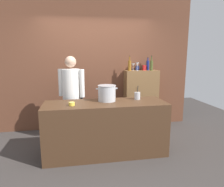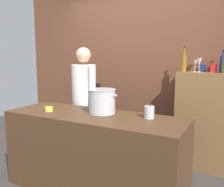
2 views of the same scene
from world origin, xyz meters
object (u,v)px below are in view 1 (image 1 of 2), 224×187
(chef, at_px, (72,93))
(wine_bottle_amber, at_px, (130,65))
(wine_bottle_olive, at_px, (151,65))
(wine_glass_tall, at_px, (137,65))
(spice_tin_navy, at_px, (137,68))
(stockpot_large, at_px, (107,93))
(butter_jar, at_px, (72,104))
(wine_bottle_cobalt, at_px, (148,65))
(spice_tin_red, at_px, (144,68))
(utensil_crock, at_px, (137,96))
(wine_glass_short, at_px, (133,65))

(chef, xyz_separation_m, wine_bottle_amber, (1.27, 0.50, 0.49))
(wine_bottle_olive, xyz_separation_m, wine_glass_tall, (-0.31, 0.06, 0.01))
(wine_glass_tall, height_order, spice_tin_navy, wine_glass_tall)
(stockpot_large, height_order, wine_glass_tall, wine_glass_tall)
(chef, relative_size, butter_jar, 17.48)
(wine_bottle_cobalt, bearing_deg, chef, -160.33)
(stockpot_large, distance_m, wine_bottle_amber, 1.28)
(chef, xyz_separation_m, wine_glass_tall, (1.46, 0.54, 0.49))
(wine_bottle_cobalt, distance_m, spice_tin_navy, 0.25)
(wine_glass_tall, height_order, spice_tin_red, wine_glass_tall)
(utensil_crock, distance_m, wine_bottle_cobalt, 1.33)
(wine_glass_short, bearing_deg, wine_bottle_cobalt, -3.44)
(wine_glass_short, bearing_deg, spice_tin_red, -16.82)
(chef, relative_size, spice_tin_red, 14.18)
(chef, distance_m, utensil_crock, 1.25)
(stockpot_large, relative_size, wine_glass_short, 2.33)
(chef, distance_m, wine_bottle_olive, 1.90)
(stockpot_large, relative_size, wine_bottle_cobalt, 1.27)
(stockpot_large, height_order, wine_glass_short, wine_glass_short)
(wine_bottle_amber, distance_m, spice_tin_navy, 0.28)
(butter_jar, distance_m, wine_glass_short, 2.02)
(chef, height_order, butter_jar, chef)
(utensil_crock, xyz_separation_m, butter_jar, (-1.15, -0.25, -0.04))
(wine_bottle_olive, bearing_deg, utensil_crock, -122.32)
(butter_jar, bearing_deg, chef, 90.55)
(wine_bottle_amber, xyz_separation_m, wine_glass_short, (0.12, 0.14, -0.00))
(utensil_crock, relative_size, wine_bottle_amber, 0.76)
(spice_tin_red, bearing_deg, wine_bottle_amber, -170.27)
(butter_jar, distance_m, spice_tin_red, 2.13)
(chef, bearing_deg, utensil_crock, -177.14)
(wine_bottle_cobalt, height_order, wine_bottle_amber, wine_bottle_amber)
(spice_tin_red, bearing_deg, utensil_crock, -114.72)
(wine_glass_tall, bearing_deg, spice_tin_red, 6.37)
(wine_glass_tall, distance_m, spice_tin_red, 0.19)
(wine_bottle_cobalt, relative_size, wine_glass_tall, 1.59)
(spice_tin_navy, height_order, spice_tin_red, spice_tin_red)
(stockpot_large, bearing_deg, spice_tin_navy, 52.55)
(wine_bottle_cobalt, xyz_separation_m, wine_bottle_amber, (-0.46, -0.12, 0.01))
(wine_glass_tall, bearing_deg, wine_glass_short, 125.69)
(utensil_crock, distance_m, spice_tin_red, 1.23)
(utensil_crock, relative_size, spice_tin_red, 2.11)
(spice_tin_navy, distance_m, spice_tin_red, 0.17)
(wine_bottle_amber, bearing_deg, stockpot_large, -123.34)
(wine_bottle_olive, xyz_separation_m, spice_tin_red, (-0.13, 0.08, -0.06))
(chef, height_order, spice_tin_navy, chef)
(stockpot_large, bearing_deg, wine_bottle_amber, 56.66)
(wine_bottle_amber, relative_size, wine_glass_short, 2.04)
(stockpot_large, relative_size, spice_tin_navy, 3.66)
(wine_bottle_olive, relative_size, wine_bottle_amber, 1.02)
(utensil_crock, height_order, wine_glass_short, wine_glass_short)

